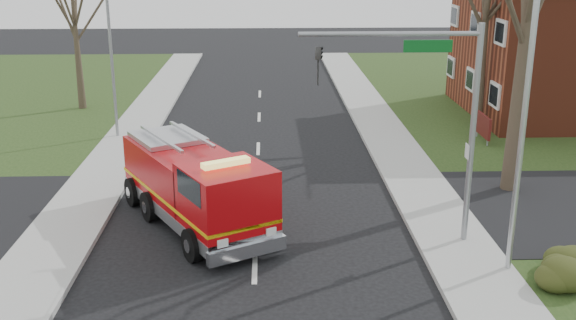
{
  "coord_description": "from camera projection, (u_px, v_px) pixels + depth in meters",
  "views": [
    {
      "loc": [
        0.36,
        -17.58,
        8.85
      ],
      "look_at": [
        1.1,
        3.98,
        2.0
      ],
      "focal_mm": 42.0,
      "sensor_mm": 36.0,
      "label": 1
    }
  ],
  "objects": [
    {
      "name": "sidewalk_right",
      "position": [
        468.0,
        262.0,
        19.59
      ],
      "size": [
        2.4,
        80.0,
        0.15
      ],
      "primitive_type": "cube",
      "color": "#9E9F99",
      "rests_on": "ground"
    },
    {
      "name": "bare_tree_left",
      "position": [
        74.0,
        10.0,
        36.45
      ],
      "size": [
        4.5,
        4.5,
        9.0
      ],
      "color": "#3A2D22",
      "rests_on": "ground"
    },
    {
      "name": "sidewalk_left",
      "position": [
        37.0,
        269.0,
        19.19
      ],
      "size": [
        2.4,
        80.0,
        0.15
      ],
      "primitive_type": "cube",
      "color": "#9E9F99",
      "rests_on": "ground"
    },
    {
      "name": "utility_pole_far",
      "position": [
        112.0,
        66.0,
        31.47
      ],
      "size": [
        0.14,
        0.14,
        7.0
      ],
      "primitive_type": "cylinder",
      "color": "gray",
      "rests_on": "ground"
    },
    {
      "name": "ground",
      "position": [
        255.0,
        268.0,
        19.41
      ],
      "size": [
        120.0,
        120.0,
        0.0
      ],
      "primitive_type": "plane",
      "color": "black",
      "rests_on": "ground"
    },
    {
      "name": "fire_engine",
      "position": [
        196.0,
        188.0,
        21.98
      ],
      "size": [
        5.65,
        7.46,
        2.9
      ],
      "rotation": [
        0.0,
        0.0,
        0.51
      ],
      "color": "#B0080C",
      "rests_on": "ground"
    },
    {
      "name": "traffic_signal_mast",
      "position": [
        432.0,
        96.0,
        19.58
      ],
      "size": [
        5.29,
        0.18,
        6.8
      ],
      "color": "gray",
      "rests_on": "ground"
    },
    {
      "name": "streetlight_pole",
      "position": [
        522.0,
        117.0,
        17.79
      ],
      "size": [
        1.48,
        0.16,
        8.4
      ],
      "color": "#B7BABF",
      "rests_on": "ground"
    },
    {
      "name": "health_center_sign",
      "position": [
        483.0,
        126.0,
        31.39
      ],
      "size": [
        0.12,
        2.0,
        1.4
      ],
      "color": "#511412",
      "rests_on": "ground"
    }
  ]
}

